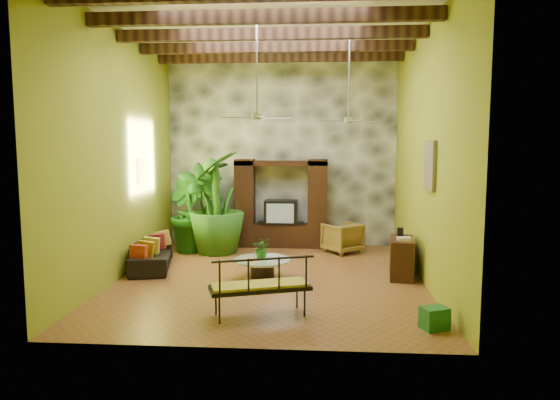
# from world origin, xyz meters

# --- Properties ---
(ground) EXTENTS (7.00, 7.00, 0.00)m
(ground) POSITION_xyz_m (0.00, 0.00, 0.00)
(ground) COLOR brown
(ground) RESTS_ON ground
(ceiling) EXTENTS (6.00, 7.00, 0.02)m
(ceiling) POSITION_xyz_m (0.00, 0.00, 5.00)
(ceiling) COLOR silver
(ceiling) RESTS_ON back_wall
(back_wall) EXTENTS (6.00, 0.02, 5.00)m
(back_wall) POSITION_xyz_m (0.00, 3.50, 2.50)
(back_wall) COLOR olive
(back_wall) RESTS_ON ground
(left_wall) EXTENTS (0.02, 7.00, 5.00)m
(left_wall) POSITION_xyz_m (-3.00, 0.00, 2.50)
(left_wall) COLOR olive
(left_wall) RESTS_ON ground
(right_wall) EXTENTS (0.02, 7.00, 5.00)m
(right_wall) POSITION_xyz_m (3.00, 0.00, 2.50)
(right_wall) COLOR olive
(right_wall) RESTS_ON ground
(stone_accent_wall) EXTENTS (5.98, 0.10, 4.98)m
(stone_accent_wall) POSITION_xyz_m (0.00, 3.44, 2.50)
(stone_accent_wall) COLOR #3F4348
(stone_accent_wall) RESTS_ON ground
(ceiling_beams) EXTENTS (5.95, 5.36, 0.22)m
(ceiling_beams) POSITION_xyz_m (0.00, 0.00, 4.78)
(ceiling_beams) COLOR #3E2514
(ceiling_beams) RESTS_ON ceiling
(entertainment_center) EXTENTS (2.40, 0.55, 2.30)m
(entertainment_center) POSITION_xyz_m (0.00, 3.14, 0.97)
(entertainment_center) COLOR black
(entertainment_center) RESTS_ON ground
(ceiling_fan_front) EXTENTS (1.28, 1.28, 1.86)m
(ceiling_fan_front) POSITION_xyz_m (-0.20, -0.40, 3.40)
(ceiling_fan_front) COLOR #B9B9BE
(ceiling_fan_front) RESTS_ON ceiling
(ceiling_fan_back) EXTENTS (1.28, 1.28, 1.86)m
(ceiling_fan_back) POSITION_xyz_m (1.60, 1.20, 3.40)
(ceiling_fan_back) COLOR #B9B9BE
(ceiling_fan_back) RESTS_ON ceiling
(wall_art_mask) EXTENTS (0.06, 0.32, 0.55)m
(wall_art_mask) POSITION_xyz_m (-2.96, 1.00, 2.10)
(wall_art_mask) COLOR gold
(wall_art_mask) RESTS_ON left_wall
(wall_art_painting) EXTENTS (0.06, 0.70, 0.90)m
(wall_art_painting) POSITION_xyz_m (2.96, -0.60, 2.30)
(wall_art_painting) COLOR #245384
(wall_art_painting) RESTS_ON right_wall
(sofa) EXTENTS (1.18, 2.09, 0.57)m
(sofa) POSITION_xyz_m (-2.65, 0.64, 0.29)
(sofa) COLOR black
(sofa) RESTS_ON ground
(wicker_armchair) EXTENTS (1.12, 1.13, 0.74)m
(wicker_armchair) POSITION_xyz_m (1.58, 2.53, 0.37)
(wicker_armchair) COLOR olive
(wicker_armchair) RESTS_ON ground
(tall_plant_a) EXTENTS (1.42, 1.29, 2.23)m
(tall_plant_a) POSITION_xyz_m (-1.95, 2.48, 1.11)
(tall_plant_a) COLOR #1D5917
(tall_plant_a) RESTS_ON ground
(tall_plant_b) EXTENTS (1.37, 1.40, 1.99)m
(tall_plant_b) POSITION_xyz_m (-2.31, 2.37, 0.99)
(tall_plant_b) COLOR #175717
(tall_plant_b) RESTS_ON ground
(tall_plant_c) EXTENTS (1.45, 1.45, 2.54)m
(tall_plant_c) POSITION_xyz_m (-1.54, 2.27, 1.27)
(tall_plant_c) COLOR #296219
(tall_plant_c) RESTS_ON ground
(coffee_table) EXTENTS (1.13, 1.13, 0.40)m
(coffee_table) POSITION_xyz_m (-0.15, -0.06, 0.26)
(coffee_table) COLOR black
(coffee_table) RESTS_ON ground
(centerpiece_plant) EXTENTS (0.38, 0.33, 0.42)m
(centerpiece_plant) POSITION_xyz_m (-0.17, 0.04, 0.61)
(centerpiece_plant) COLOR #1A5B17
(centerpiece_plant) RESTS_ON coffee_table
(yellow_tray) EXTENTS (0.31, 0.27, 0.03)m
(yellow_tray) POSITION_xyz_m (-0.37, -0.20, 0.41)
(yellow_tray) COLOR yellow
(yellow_tray) RESTS_ON coffee_table
(iron_bench) EXTENTS (1.66, 1.05, 0.57)m
(iron_bench) POSITION_xyz_m (0.05, -2.30, 0.53)
(iron_bench) COLOR black
(iron_bench) RESTS_ON ground
(side_console) EXTENTS (0.58, 1.05, 0.80)m
(side_console) POSITION_xyz_m (2.65, 0.27, 0.40)
(side_console) COLOR #321B10
(side_console) RESTS_ON ground
(green_bin) EXTENTS (0.45, 0.40, 0.32)m
(green_bin) POSITION_xyz_m (2.65, -2.61, 0.16)
(green_bin) COLOR #207A33
(green_bin) RESTS_ON ground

